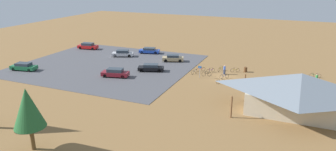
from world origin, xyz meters
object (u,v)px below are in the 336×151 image
Objects in this scene: bicycle_red_near_sign at (201,69)px; car_maroon_by_curb at (115,73)px; bike_pavilion at (300,91)px; car_tan_end_stall at (173,58)px; bicycle_orange_lone_west at (312,86)px; car_red_second_row at (88,46)px; car_black_near_entry at (151,68)px; visitor_near_lot at (224,69)px; trash_bin at (246,70)px; pine_far_west at (28,108)px; bicycle_yellow_mid_cluster at (220,69)px; bicycle_blue_lone_east at (224,76)px; bicycle_white_edge_north at (221,82)px; car_blue_front_row at (149,50)px; bicycle_black_yard_front at (207,74)px; visitor_by_pavilion at (316,79)px; lot_sign at (200,70)px; visitor_crossing_yard at (293,82)px; bicycle_yellow_yard_center at (235,70)px; car_silver_mid_lot at (123,53)px; bicycle_purple_front_row at (211,70)px; car_green_inner_stall at (24,67)px; bicycle_silver_edge_south at (194,72)px; bicycle_green_by_bin at (315,75)px.

car_maroon_by_curb reaches higher than bicycle_red_near_sign.
car_tan_end_stall is at bearing -34.85° from bike_pavilion.
bicycle_orange_lone_west is 0.31× the size of car_red_second_row.
car_black_near_entry is 2.91× the size of visitor_near_lot.
trash_bin is 38.07m from pine_far_west.
car_red_second_row reaches higher than bicycle_yellow_mid_cluster.
pine_far_west reaches higher than bicycle_blue_lone_east.
bicycle_white_edge_north is 0.34× the size of car_blue_front_row.
visitor_by_pavilion reaches higher than bicycle_black_yard_front.
bike_pavilion is at bearing 151.23° from lot_sign.
bicycle_yellow_mid_cluster is at bearing -20.20° from visitor_crossing_yard.
bike_pavilion reaches higher than bicycle_red_near_sign.
car_tan_end_stall is 14.15m from car_maroon_by_curb.
car_blue_front_row is 34.57m from visitor_by_pavilion.
bicycle_white_edge_north is 1.07× the size of bicycle_yellow_yard_center.
bicycle_orange_lone_west is 26.30m from car_tan_end_stall.
bicycle_white_edge_north is at bearing 138.04° from bicycle_black_yard_front.
bicycle_orange_lone_west is 0.97× the size of bicycle_black_yard_front.
car_tan_end_stall is at bearing 149.82° from car_blue_front_row.
visitor_crossing_yard is (-12.44, 4.58, 0.56)m from bicycle_yellow_mid_cluster.
car_black_near_entry is at bearing 8.52° from visitor_by_pavilion.
bike_pavilion is 37.50m from car_blue_front_row.
car_tan_end_stall is at bearing -36.15° from bicycle_black_yard_front.
bicycle_white_edge_north is 36.83m from car_red_second_row.
lot_sign reaches higher than car_silver_mid_lot.
bicycle_red_near_sign is 0.31× the size of car_tan_end_stall.
bicycle_white_edge_north is at bearing 15.11° from bicycle_orange_lone_west.
trash_bin is 14.78m from car_tan_end_stall.
bicycle_yellow_mid_cluster is 2.10m from bicycle_purple_front_row.
trash_bin is at bearing 165.42° from car_blue_front_row.
bicycle_black_yard_front is at bearing -34.05° from bike_pavilion.
visitor_near_lot is at bearing 123.25° from bicycle_yellow_mid_cluster.
car_red_second_row is (17.27, -15.51, 0.01)m from car_maroon_by_curb.
bicycle_blue_lone_east is 0.87× the size of bicycle_yellow_yard_center.
bicycle_orange_lone_west is 31.80m from car_maroon_by_curb.
bicycle_white_edge_north is 0.33× the size of car_green_inner_stall.
car_black_near_entry is (8.33, 3.56, 0.33)m from bicycle_red_near_sign.
bicycle_red_near_sign is at bearing -1.37° from visitor_near_lot.
trash_bin is 5.78m from bicycle_blue_lone_east.
bicycle_silver_edge_south is 18.76m from car_silver_mid_lot.
visitor_by_pavilion is at bearing -177.48° from visitor_near_lot.
visitor_crossing_yard is (-45.66, -9.17, 0.20)m from car_green_inner_stall.
bike_pavilion is 9.45× the size of bicycle_silver_edge_south.
car_black_near_entry is at bearing 15.26° from visitor_near_lot.
bicycle_red_near_sign is at bearing -46.33° from bicycle_white_edge_north.
bicycle_green_by_bin is at bearing -179.93° from car_tan_end_stall.
bicycle_black_yard_front reaches higher than bicycle_purple_front_row.
bike_pavilion is at bearing 145.95° from bicycle_black_yard_front.
car_silver_mid_lot is 23.22m from visitor_near_lot.
lot_sign is 0.34× the size of pine_far_west.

